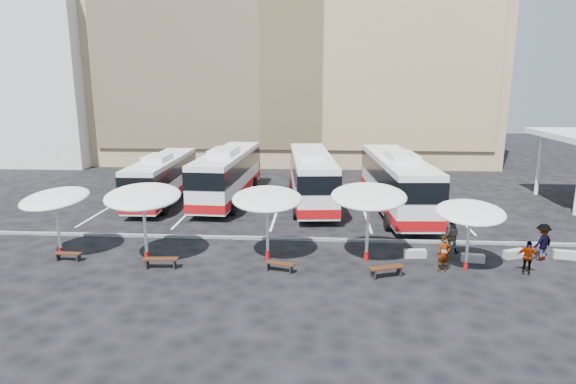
# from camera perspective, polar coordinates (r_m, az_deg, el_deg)

# --- Properties ---
(ground) EXTENTS (120.00, 120.00, 0.00)m
(ground) POSITION_cam_1_polar(r_m,az_deg,el_deg) (26.85, -2.57, -5.99)
(ground) COLOR black
(ground) RESTS_ON ground
(sandstone_building) EXTENTS (42.00, 18.25, 29.60)m
(sandstone_building) POSITION_cam_1_polar(r_m,az_deg,el_deg) (57.31, 0.95, 16.88)
(sandstone_building) COLOR tan
(sandstone_building) RESTS_ON ground
(apartment_block) EXTENTS (14.00, 14.00, 18.00)m
(apartment_block) POSITION_cam_1_polar(r_m,az_deg,el_deg) (61.54, -26.94, 11.87)
(apartment_block) COLOR silver
(apartment_block) RESTS_ON ground
(curb_divider) EXTENTS (34.00, 0.25, 0.15)m
(curb_divider) POSITION_cam_1_polar(r_m,az_deg,el_deg) (27.30, -2.45, -5.50)
(curb_divider) COLOR black
(curb_divider) RESTS_ON ground
(bay_lines) EXTENTS (24.15, 12.00, 0.01)m
(bay_lines) POSITION_cam_1_polar(r_m,az_deg,el_deg) (34.48, -1.11, -1.67)
(bay_lines) COLOR white
(bay_lines) RESTS_ON ground
(bus_0) EXTENTS (2.85, 11.40, 3.60)m
(bus_0) POSITION_cam_1_polar(r_m,az_deg,el_deg) (36.69, -14.65, 1.74)
(bus_0) COLOR white
(bus_0) RESTS_ON ground
(bus_1) EXTENTS (3.42, 12.78, 4.02)m
(bus_1) POSITION_cam_1_polar(r_m,az_deg,el_deg) (36.23, -7.15, 2.27)
(bus_1) COLOR white
(bus_1) RESTS_ON ground
(bus_2) EXTENTS (3.85, 12.88, 4.03)m
(bus_2) POSITION_cam_1_polar(r_m,az_deg,el_deg) (34.92, 2.81, 1.96)
(bus_2) COLOR white
(bus_2) RESTS_ON ground
(bus_3) EXTENTS (3.69, 13.39, 4.20)m
(bus_3) POSITION_cam_1_polar(r_m,az_deg,el_deg) (33.44, 12.73, 1.31)
(bus_3) COLOR white
(bus_3) RESTS_ON ground
(sunshade_0) EXTENTS (4.37, 4.40, 3.50)m
(sunshade_0) POSITION_cam_1_polar(r_m,az_deg,el_deg) (26.76, -25.90, -0.76)
(sunshade_0) COLOR white
(sunshade_0) RESTS_ON ground
(sunshade_1) EXTENTS (4.20, 4.24, 3.83)m
(sunshade_1) POSITION_cam_1_polar(r_m,az_deg,el_deg) (24.34, -16.82, -0.56)
(sunshade_1) COLOR white
(sunshade_1) RESTS_ON ground
(sunshade_2) EXTENTS (3.79, 3.83, 3.63)m
(sunshade_2) POSITION_cam_1_polar(r_m,az_deg,el_deg) (23.58, -2.49, -0.85)
(sunshade_2) COLOR white
(sunshade_2) RESTS_ON ground
(sunshade_3) EXTENTS (4.01, 4.06, 3.85)m
(sunshade_3) POSITION_cam_1_polar(r_m,az_deg,el_deg) (23.62, 9.54, -0.54)
(sunshade_3) COLOR white
(sunshade_3) RESTS_ON ground
(sunshade_4) EXTENTS (3.47, 3.50, 3.29)m
(sunshade_4) POSITION_cam_1_polar(r_m,az_deg,el_deg) (23.80, 20.80, -2.31)
(sunshade_4) COLOR white
(sunshade_4) RESTS_ON ground
(wood_bench_0) EXTENTS (1.35, 0.39, 0.41)m
(wood_bench_0) POSITION_cam_1_polar(r_m,az_deg,el_deg) (26.47, -24.61, -6.77)
(wood_bench_0) COLOR black
(wood_bench_0) RESTS_ON ground
(wood_bench_1) EXTENTS (1.67, 0.55, 0.50)m
(wood_bench_1) POSITION_cam_1_polar(r_m,az_deg,el_deg) (23.92, -14.85, -7.87)
(wood_bench_1) COLOR black
(wood_bench_1) RESTS_ON ground
(wood_bench_2) EXTENTS (1.48, 0.75, 0.44)m
(wood_bench_2) POSITION_cam_1_polar(r_m,az_deg,el_deg) (22.77, -0.99, -8.63)
(wood_bench_2) COLOR black
(wood_bench_2) RESTS_ON ground
(wood_bench_3) EXTENTS (1.70, 0.99, 0.51)m
(wood_bench_3) POSITION_cam_1_polar(r_m,az_deg,el_deg) (22.57, 11.60, -8.96)
(wood_bench_3) COLOR black
(wood_bench_3) RESTS_ON ground
(conc_bench_0) EXTENTS (1.13, 0.49, 0.41)m
(conc_bench_0) POSITION_cam_1_polar(r_m,az_deg,el_deg) (25.39, 14.82, -7.07)
(conc_bench_0) COLOR gray
(conc_bench_0) RESTS_ON ground
(conc_bench_1) EXTENTS (1.11, 0.47, 0.40)m
(conc_bench_1) POSITION_cam_1_polar(r_m,az_deg,el_deg) (25.65, 21.06, -7.33)
(conc_bench_1) COLOR gray
(conc_bench_1) RESTS_ON ground
(conc_bench_2) EXTENTS (1.17, 0.78, 0.42)m
(conc_bench_2) POSITION_cam_1_polar(r_m,az_deg,el_deg) (27.05, 25.23, -6.65)
(conc_bench_2) COLOR gray
(conc_bench_2) RESTS_ON ground
(conc_bench_3) EXTENTS (1.16, 0.58, 0.42)m
(conc_bench_3) POSITION_cam_1_polar(r_m,az_deg,el_deg) (28.11, 30.01, -6.46)
(conc_bench_3) COLOR gray
(conc_bench_3) RESTS_ON ground
(passenger_0) EXTENTS (0.72, 0.56, 1.74)m
(passenger_0) POSITION_cam_1_polar(r_m,az_deg,el_deg) (23.79, 17.99, -6.95)
(passenger_0) COLOR black
(passenger_0) RESTS_ON ground
(passenger_1) EXTENTS (1.03, 0.91, 1.79)m
(passenger_1) POSITION_cam_1_polar(r_m,az_deg,el_deg) (26.47, 18.80, -4.94)
(passenger_1) COLOR black
(passenger_1) RESTS_ON ground
(passenger_2) EXTENTS (1.01, 0.70, 1.59)m
(passenger_2) POSITION_cam_1_polar(r_m,az_deg,el_deg) (24.95, 26.51, -6.96)
(passenger_2) COLOR black
(passenger_2) RESTS_ON ground
(passenger_3) EXTENTS (1.39, 1.21, 1.87)m
(passenger_3) POSITION_cam_1_polar(r_m,az_deg,el_deg) (27.14, 27.87, -5.25)
(passenger_3) COLOR black
(passenger_3) RESTS_ON ground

